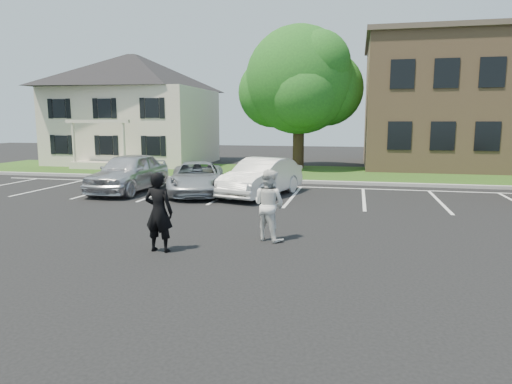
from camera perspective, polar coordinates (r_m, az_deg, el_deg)
ground_plane at (r=10.90m, az=-1.14°, el=-7.31°), size 90.00×90.00×0.00m
curb at (r=22.50m, az=6.06°, el=1.28°), size 40.00×0.30×0.15m
grass_strip at (r=26.46m, az=7.04°, el=2.33°), size 44.00×8.00×0.08m
stall_lines at (r=19.39m, az=9.15°, el=-0.21°), size 34.00×5.36×0.01m
house at (r=33.89m, az=-14.92°, el=9.95°), size 10.30×9.22×7.60m
tree at (r=29.04m, az=5.63°, el=13.43°), size 7.80×7.20×8.80m
man_black_suit at (r=10.84m, az=-12.06°, el=-2.46°), size 0.71×0.49×1.89m
man_white_shirt at (r=11.64m, az=1.63°, el=-1.62°), size 1.11×1.03×1.84m
car_silver_west at (r=20.40m, az=-15.64°, el=2.36°), size 1.97×4.89×1.67m
car_silver_minivan at (r=19.21m, az=-7.38°, el=1.74°), size 3.57×5.26×1.34m
car_white_sedan at (r=18.52m, az=0.68°, el=1.85°), size 2.89×4.92×1.53m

